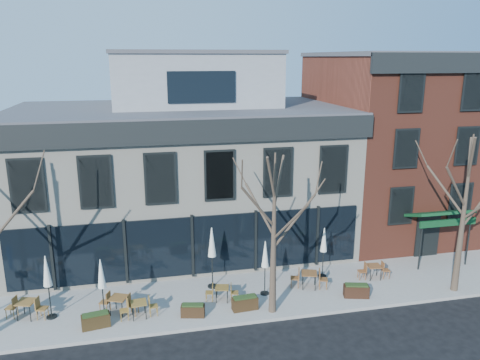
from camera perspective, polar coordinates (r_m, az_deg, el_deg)
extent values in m
plane|color=black|center=(24.15, -5.73, -12.10)|extent=(120.00, 120.00, 0.00)
cube|color=gray|center=(22.79, 3.31, -13.56)|extent=(33.50, 4.70, 0.15)
cube|color=beige|center=(27.41, -7.19, 0.10)|extent=(18.00, 10.00, 8.00)
cube|color=#47474C|center=(26.69, -7.47, 8.54)|extent=(18.30, 10.30, 0.30)
cube|color=black|center=(21.70, -6.20, 5.85)|extent=(18.30, 0.25, 1.10)
cube|color=black|center=(27.51, -26.82, 6.23)|extent=(0.25, 10.30, 1.10)
cube|color=black|center=(23.30, -5.83, -7.99)|extent=(17.20, 0.12, 3.00)
cube|color=black|center=(27.81, -25.84, -5.62)|extent=(0.12, 7.50, 3.00)
cube|color=gray|center=(27.67, -5.66, 12.03)|extent=(9.00, 6.50, 3.00)
cube|color=brown|center=(31.01, 17.43, 4.08)|extent=(8.00, 10.00, 11.00)
cube|color=#47474C|center=(30.55, 18.25, 14.36)|extent=(8.20, 10.20, 0.25)
cube|color=black|center=(26.24, 23.91, 12.93)|extent=(8.20, 0.25, 1.00)
cube|color=#0D391A|center=(26.86, 23.12, -3.75)|extent=(3.20, 1.66, 0.67)
cube|color=black|center=(28.00, 21.84, -6.47)|extent=(1.40, 0.10, 2.50)
cylinder|color=#382B21|center=(20.11, -26.60, -4.81)|extent=(2.23, 0.50, 2.48)
cone|color=#382B21|center=(19.68, 4.13, -6.75)|extent=(0.34, 0.34, 7.04)
cylinder|color=#382B21|center=(19.93, 6.65, -4.98)|extent=(2.00, 0.46, 2.21)
cylinder|color=#382B21|center=(20.05, 2.38, -3.54)|extent=(0.93, 1.84, 1.91)
cylinder|color=#382B21|center=(18.78, 2.25, -3.35)|extent=(1.61, 0.68, 1.97)
cylinder|color=#382B21|center=(18.74, 6.10, -5.19)|extent=(0.93, 1.83, 2.03)
cone|color=#382B21|center=(23.68, 25.58, -3.90)|extent=(0.34, 0.34, 7.48)
cylinder|color=#382B21|center=(23.85, 23.70, -1.12)|extent=(0.98, 1.94, 2.03)
cylinder|color=#382B21|center=(22.59, 24.83, -0.80)|extent=(1.71, 0.71, 2.09)
cube|color=brown|center=(22.24, -24.65, -13.34)|extent=(0.89, 0.89, 0.04)
cylinder|color=black|center=(22.33, -25.57, -14.44)|extent=(0.04, 0.04, 0.74)
cylinder|color=black|center=(22.06, -24.21, -14.64)|extent=(0.04, 0.04, 0.74)
cylinder|color=black|center=(22.77, -24.86, -13.78)|extent=(0.04, 0.04, 0.74)
cylinder|color=black|center=(22.51, -23.52, -13.97)|extent=(0.04, 0.04, 0.74)
cube|color=brown|center=(21.32, -14.61, -13.71)|extent=(0.92, 0.92, 0.04)
cylinder|color=black|center=(21.40, -15.58, -14.81)|extent=(0.04, 0.04, 0.72)
cylinder|color=black|center=(21.17, -14.17, -15.05)|extent=(0.04, 0.04, 0.72)
cylinder|color=black|center=(21.83, -14.90, -14.13)|extent=(0.04, 0.04, 0.72)
cylinder|color=black|center=(21.61, -13.52, -14.35)|extent=(0.04, 0.04, 0.72)
cube|color=brown|center=(20.85, -12.27, -14.41)|extent=(0.71, 0.71, 0.04)
cylinder|color=black|center=(20.77, -12.88, -15.65)|extent=(0.04, 0.04, 0.67)
cylinder|color=black|center=(20.81, -11.40, -15.52)|extent=(0.04, 0.04, 0.67)
cylinder|color=black|center=(21.23, -13.01, -14.96)|extent=(0.04, 0.04, 0.67)
cylinder|color=black|center=(21.26, -11.56, -14.82)|extent=(0.04, 0.04, 0.67)
cube|color=brown|center=(21.68, -2.23, -12.97)|extent=(0.74, 0.74, 0.04)
cylinder|color=black|center=(21.63, -2.92, -14.03)|extent=(0.04, 0.04, 0.63)
cylinder|color=black|center=(21.61, -1.57, -14.04)|extent=(0.04, 0.04, 0.63)
cylinder|color=black|center=(22.06, -2.85, -13.41)|extent=(0.04, 0.04, 0.63)
cylinder|color=black|center=(22.04, -1.53, -13.42)|extent=(0.04, 0.04, 0.63)
cube|color=brown|center=(22.95, 8.44, -11.16)|extent=(0.92, 0.92, 0.04)
cylinder|color=black|center=(22.85, 7.68, -12.33)|extent=(0.04, 0.04, 0.75)
cylinder|color=black|center=(22.88, 9.17, -12.35)|extent=(0.04, 0.04, 0.75)
cylinder|color=black|center=(23.37, 7.65, -11.68)|extent=(0.04, 0.04, 0.75)
cylinder|color=black|center=(23.40, 9.10, -11.71)|extent=(0.04, 0.04, 0.75)
cube|color=brown|center=(24.53, 16.04, -10.03)|extent=(0.73, 0.73, 0.04)
cylinder|color=black|center=(24.36, 15.63, -11.07)|extent=(0.04, 0.04, 0.67)
cylinder|color=black|center=(24.55, 16.79, -10.95)|extent=(0.04, 0.04, 0.67)
cylinder|color=black|center=(24.80, 15.19, -10.56)|extent=(0.04, 0.04, 0.67)
cylinder|color=black|center=(24.99, 16.33, -10.45)|extent=(0.04, 0.04, 0.67)
cylinder|color=black|center=(22.21, -21.96, -15.19)|extent=(0.45, 0.45, 0.06)
cylinder|color=black|center=(21.71, -22.25, -12.66)|extent=(0.05, 0.05, 2.26)
cone|color=silver|center=(21.27, -22.52, -10.20)|extent=(0.37, 0.37, 1.33)
cylinder|color=black|center=(21.51, -16.18, -15.70)|extent=(0.43, 0.43, 0.06)
cylinder|color=black|center=(21.02, -16.38, -13.26)|extent=(0.05, 0.05, 2.13)
cone|color=white|center=(20.59, -16.58, -10.87)|extent=(0.35, 0.35, 1.26)
cylinder|color=black|center=(23.14, -3.36, -12.79)|extent=(0.49, 0.49, 0.07)
cylinder|color=black|center=(22.62, -3.41, -10.14)|extent=(0.06, 0.06, 2.43)
cone|color=silver|center=(22.18, -3.45, -7.55)|extent=(0.40, 0.40, 1.44)
cylinder|color=black|center=(22.52, 3.02, -13.62)|extent=(0.42, 0.42, 0.06)
cylinder|color=black|center=(22.06, 3.05, -11.28)|extent=(0.05, 0.05, 2.11)
cone|color=silver|center=(21.65, 3.09, -9.00)|extent=(0.34, 0.34, 1.25)
cylinder|color=black|center=(24.45, 9.99, -11.43)|extent=(0.42, 0.42, 0.06)
cylinder|color=black|center=(24.03, 10.10, -9.27)|extent=(0.05, 0.05, 2.08)
cone|color=silver|center=(23.66, 10.20, -7.17)|extent=(0.34, 0.34, 1.23)
cube|color=#322410|center=(20.81, -17.17, -16.09)|extent=(1.19, 0.63, 0.56)
cube|color=#1E3314|center=(20.66, -17.24, -15.36)|extent=(1.06, 0.53, 0.09)
cube|color=black|center=(20.79, -5.77, -15.58)|extent=(1.07, 0.62, 0.50)
cube|color=#1E3314|center=(20.65, -5.79, -14.93)|extent=(0.96, 0.52, 0.08)
cube|color=#302010|center=(21.17, 0.59, -14.81)|extent=(1.15, 0.53, 0.56)
cube|color=#1E3314|center=(21.02, 0.60, -14.10)|extent=(1.03, 0.43, 0.09)
cube|color=black|center=(22.78, 13.98, -13.01)|extent=(1.21, 0.73, 0.57)
cube|color=#1E3314|center=(22.64, 14.03, -12.32)|extent=(1.08, 0.61, 0.09)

